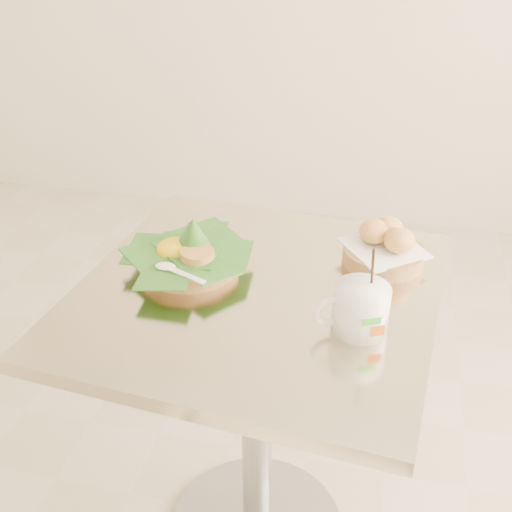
% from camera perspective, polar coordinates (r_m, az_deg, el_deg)
% --- Properties ---
extents(floor, '(3.60, 3.60, 0.00)m').
position_cam_1_polar(floor, '(1.85, -4.15, -21.50)').
color(floor, beige).
rests_on(floor, ground).
extents(cafe_table, '(0.77, 0.77, 0.75)m').
position_cam_1_polar(cafe_table, '(1.41, 0.09, -10.44)').
color(cafe_table, gray).
rests_on(cafe_table, floor).
extents(rice_basket, '(0.26, 0.26, 0.13)m').
position_cam_1_polar(rice_basket, '(1.34, -6.04, 0.27)').
color(rice_basket, '#A47E46').
rests_on(rice_basket, cafe_table).
extents(bread_basket, '(0.20, 0.20, 0.09)m').
position_cam_1_polar(bread_basket, '(1.38, 11.37, 0.81)').
color(bread_basket, '#A47E46').
rests_on(bread_basket, cafe_table).
extents(coffee_mug, '(0.13, 0.11, 0.18)m').
position_cam_1_polar(coffee_mug, '(1.16, 9.17, -4.57)').
color(coffee_mug, white).
rests_on(coffee_mug, cafe_table).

